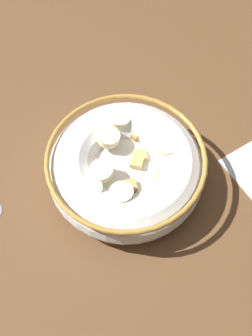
% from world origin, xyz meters
% --- Properties ---
extents(ground_plane, '(1.17, 1.17, 0.02)m').
position_xyz_m(ground_plane, '(0.00, 0.00, -0.01)').
color(ground_plane, brown).
extents(cereal_bowl, '(0.18, 0.18, 0.06)m').
position_xyz_m(cereal_bowl, '(0.00, -0.00, 0.03)').
color(cereal_bowl, white).
rests_on(cereal_bowl, ground_plane).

